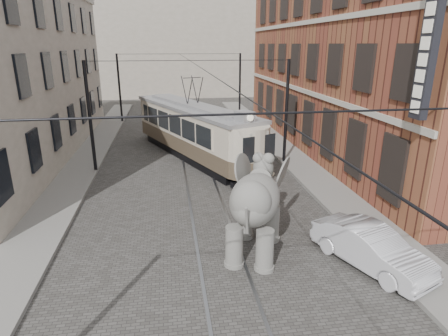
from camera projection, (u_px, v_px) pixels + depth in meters
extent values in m
plane|color=#474441|center=(208.00, 211.00, 16.01)|extent=(120.00, 120.00, 0.00)
cube|color=slate|center=(341.00, 201.00, 16.84)|extent=(2.00, 60.00, 0.15)
cube|color=slate|center=(47.00, 220.00, 15.06)|extent=(2.00, 60.00, 0.15)
cube|color=brown|center=(361.00, 57.00, 24.13)|extent=(8.00, 26.00, 12.00)
cube|color=gray|center=(4.00, 75.00, 22.25)|extent=(7.00, 24.00, 10.00)
cube|color=gray|center=(175.00, 42.00, 51.34)|extent=(28.00, 10.00, 14.00)
imported|color=silver|center=(371.00, 247.00, 11.87)|extent=(2.86, 4.23, 1.32)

